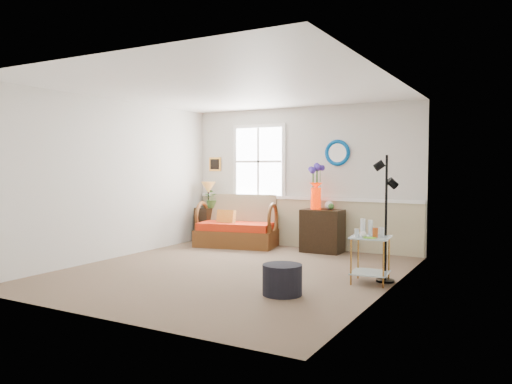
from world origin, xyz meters
The scene contains 19 objects.
floor centered at (0.00, 0.00, 0.00)m, with size 4.50×5.00×0.01m, color brown.
ceiling centered at (0.00, 0.00, 2.60)m, with size 4.50×5.00×0.01m, color white.
walls centered at (0.00, 0.00, 1.30)m, with size 4.51×5.01×2.60m.
wainscot centered at (0.00, 2.48, 0.45)m, with size 4.46×0.02×0.90m, color tan.
chair_rail centered at (0.00, 2.47, 0.92)m, with size 4.46×0.04×0.06m, color white.
window centered at (-0.90, 2.47, 1.60)m, with size 1.14×0.06×1.44m, color white, non-canonical shape.
picture centered at (-1.92, 2.48, 1.55)m, with size 0.28×0.03×0.28m, color gold.
mirror centered at (0.70, 2.48, 1.75)m, with size 0.47×0.47×0.07m, color #005DB8.
loveseat centered at (-1.10, 1.99, 0.48)m, with size 1.47×0.84×0.96m, color #532E11, non-canonical shape.
throw_pillow centered at (-1.28, 1.88, 0.50)m, with size 0.37×0.09×0.37m, color #D56506, non-canonical shape.
lamp_stand centered at (-1.93, 2.21, 0.34)m, with size 0.38×0.38×0.68m, color black, non-canonical shape.
table_lamp centered at (-1.93, 2.25, 0.94)m, with size 0.28×0.28×0.51m, color #C27A34, non-canonical shape.
potted_plant centered at (-1.78, 2.18, 0.82)m, with size 0.33×0.37×0.29m, color #3B692D.
cabinet centered at (0.55, 2.16, 0.38)m, with size 0.70×0.45×0.75m, color black, non-canonical shape.
flower_vase centered at (0.40, 2.20, 1.14)m, with size 0.23×0.23×0.79m, color #EF2300, non-canonical shape.
side_table centered at (1.95, 0.28, 0.30)m, with size 0.48×0.48×0.61m, color #9F6B29, non-canonical shape.
tabletop_items centered at (1.93, 0.27, 0.72)m, with size 0.36×0.36×0.22m, color silver, non-canonical shape.
floor_lamp centered at (2.10, 0.45, 0.83)m, with size 0.24×0.24×1.66m, color black, non-canonical shape.
ottoman centered at (1.21, -0.79, 0.18)m, with size 0.47×0.47×0.36m, color black.
Camera 1 is at (3.76, -6.01, 1.52)m, focal length 35.00 mm.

